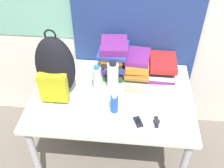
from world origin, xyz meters
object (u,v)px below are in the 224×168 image
at_px(sports_bottle, 113,77).
at_px(backpack, 55,69).
at_px(sunscreen_bottle, 114,103).
at_px(sunglasses_case, 135,89).
at_px(cell_phone, 138,122).
at_px(book_stack_right, 161,68).
at_px(book_stack_left, 115,57).
at_px(water_bottle, 97,79).
at_px(book_stack_center, 138,65).
at_px(wristwatch, 156,122).

bearing_deg(sports_bottle, backpack, -167.60).
height_order(sunscreen_bottle, sunglasses_case, sunscreen_bottle).
bearing_deg(cell_phone, sports_bottle, 121.28).
bearing_deg(book_stack_right, sports_bottle, -150.40).
height_order(sports_bottle, sunglasses_case, sports_bottle).
bearing_deg(book_stack_left, water_bottle, -116.20).
distance_m(book_stack_left, book_stack_right, 0.38).
bearing_deg(backpack, water_bottle, 14.22).
relative_size(book_stack_right, sports_bottle, 1.10).
relative_size(book_stack_left, book_stack_center, 1.08).
distance_m(book_stack_left, water_bottle, 0.25).
bearing_deg(wristwatch, sports_bottle, 136.15).
height_order(backpack, book_stack_center, backpack).
height_order(book_stack_center, wristwatch, book_stack_center).
xyz_separation_m(sunscreen_bottle, cell_phone, (0.17, -0.09, -0.06)).
height_order(backpack, water_bottle, backpack).
bearing_deg(book_stack_right, wristwatch, -95.35).
distance_m(backpack, wristwatch, 0.77).
bearing_deg(book_stack_right, sunscreen_bottle, -127.78).
height_order(book_stack_center, book_stack_right, book_stack_center).
relative_size(book_stack_center, sports_bottle, 1.08).
distance_m(water_bottle, sunglasses_case, 0.30).
height_order(backpack, sports_bottle, backpack).
height_order(backpack, book_stack_right, backpack).
distance_m(water_bottle, sunscreen_bottle, 0.26).
xyz_separation_m(book_stack_right, wristwatch, (-0.05, -0.51, -0.07)).
bearing_deg(sunglasses_case, book_stack_center, 87.92).
relative_size(water_bottle, sunglasses_case, 1.45).
bearing_deg(sunglasses_case, water_bottle, -178.15).
xyz_separation_m(backpack, book_stack_left, (0.38, 0.29, -0.08)).
bearing_deg(book_stack_center, backpack, -152.98).
bearing_deg(book_stack_center, sports_bottle, -130.58).
bearing_deg(book_stack_left, wristwatch, -57.52).
xyz_separation_m(cell_phone, sunglasses_case, (-0.03, 0.31, 0.01)).
relative_size(book_stack_right, water_bottle, 1.24).
xyz_separation_m(book_stack_left, book_stack_center, (0.18, -0.00, -0.06)).
xyz_separation_m(sports_bottle, cell_phone, (0.19, -0.32, -0.11)).
height_order(backpack, book_stack_left, backpack).
xyz_separation_m(book_stack_center, wristwatch, (0.14, -0.50, -0.09)).
relative_size(water_bottle, sunscreen_bottle, 1.41).
bearing_deg(book_stack_left, sports_bottle, -87.46).
bearing_deg(backpack, sports_bottle, 12.40).
height_order(backpack, sunscreen_bottle, backpack).
height_order(book_stack_left, sports_bottle, book_stack_left).
bearing_deg(wristwatch, backpack, 163.04).
relative_size(backpack, wristwatch, 5.17).
distance_m(cell_phone, wristwatch, 0.12).
bearing_deg(sports_bottle, book_stack_left, 92.54).
relative_size(backpack, sunglasses_case, 3.45).
height_order(book_stack_right, sunglasses_case, book_stack_right).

